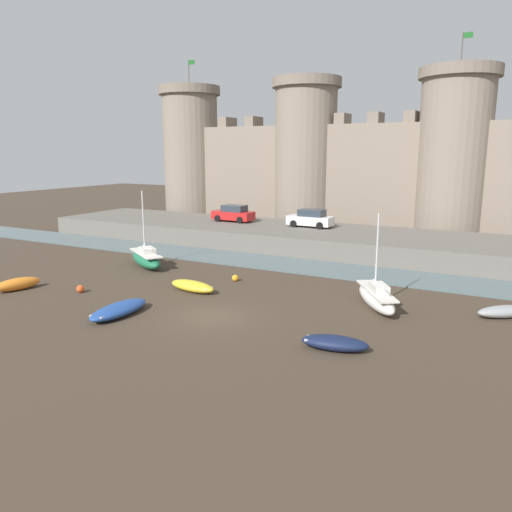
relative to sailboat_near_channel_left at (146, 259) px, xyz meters
name	(u,v)px	position (x,y,z in m)	size (l,w,h in m)	color
ground_plane	(211,317)	(10.50, -7.37, -0.64)	(160.00, 160.00, 0.00)	#423528
water_channel	(305,266)	(10.50, 5.50, -0.59)	(80.00, 4.50, 0.10)	slate
quay_road	(338,241)	(10.50, 12.75, 0.19)	(57.57, 10.00, 1.66)	#666059
castle	(374,162)	(10.50, 23.44, 6.66)	(52.96, 7.39, 19.02)	gray
sailboat_near_channel_left	(146,259)	(0.00, 0.00, 0.00)	(5.03, 3.95, 5.64)	#1E6B47
sailboat_foreground_right	(376,297)	(17.67, -1.71, -0.05)	(3.73, 4.92, 5.21)	silver
rowboat_midflat_left	(335,343)	(17.65, -8.53, -0.30)	(3.08, 1.63, 0.64)	#141E3D
rowboat_near_channel_right	(192,286)	(6.84, -3.82, -0.29)	(3.49, 1.69, 0.66)	yellow
rowboat_midflat_right	(119,309)	(6.10, -9.43, -0.30)	(1.48, 3.91, 0.65)	#234793
rowboat_foreground_left	(17,284)	(-2.91, -8.69, -0.24)	(1.58, 2.96, 0.76)	orange
rowboat_midflat_centre	(506,311)	(24.04, -0.23, -0.30)	(3.08, 2.71, 0.64)	gray
mooring_buoy_near_shore	(235,278)	(7.95, -0.49, -0.42)	(0.44, 0.44, 0.44)	orange
mooring_buoy_off_centre	(80,289)	(0.96, -7.25, -0.40)	(0.47, 0.47, 0.47)	#E04C1E
car_quay_east	(233,214)	(-0.61, 13.82, 1.80)	(4.13, 1.93, 1.62)	red
car_quay_centre_east	(311,219)	(7.44, 13.99, 1.80)	(4.13, 1.93, 1.62)	silver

